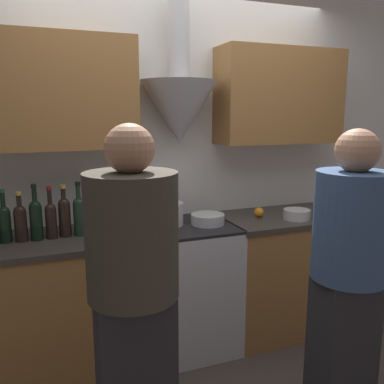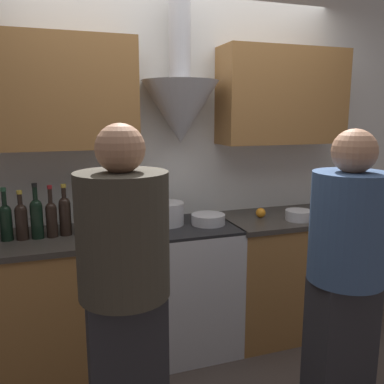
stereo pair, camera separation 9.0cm
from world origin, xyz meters
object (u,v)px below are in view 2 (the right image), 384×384
at_px(orange_fruit, 261,213).
at_px(saucepan, 299,215).
at_px(wine_bottle_3, 21,220).
at_px(wine_bottle_5, 51,217).
at_px(stock_pot, 165,213).
at_px(person_foreground_left, 125,305).
at_px(stove_range, 187,286).
at_px(wine_bottle_7, 80,213).
at_px(wine_bottle_6, 65,214).
at_px(wine_bottle_8, 96,211).
at_px(mixing_bowl, 208,219).
at_px(wine_bottle_4, 37,216).
at_px(wine_bottle_2, 6,220).
at_px(person_foreground_right, 345,276).

distance_m(orange_fruit, saucepan, 0.27).
xyz_separation_m(wine_bottle_3, wine_bottle_5, (0.17, -0.00, 0.00)).
relative_size(wine_bottle_3, stock_pot, 1.18).
height_order(wine_bottle_5, person_foreground_left, person_foreground_left).
distance_m(stove_range, person_foreground_left, 1.28).
bearing_deg(stove_range, wine_bottle_7, 179.37).
xyz_separation_m(wine_bottle_6, wine_bottle_8, (0.19, -0.02, 0.00)).
height_order(wine_bottle_3, mixing_bowl, wine_bottle_3).
distance_m(wine_bottle_6, stock_pot, 0.67).
bearing_deg(wine_bottle_3, saucepan, -4.60).
bearing_deg(stock_pot, wine_bottle_3, -176.86).
xyz_separation_m(stove_range, wine_bottle_8, (-0.62, 0.00, 0.60)).
xyz_separation_m(wine_bottle_6, person_foreground_left, (0.20, -1.06, -0.15)).
height_order(wine_bottle_4, stock_pot, wine_bottle_4).
xyz_separation_m(wine_bottle_4, mixing_bowl, (1.12, -0.04, -0.10)).
bearing_deg(wine_bottle_3, wine_bottle_8, -0.47).
bearing_deg(wine_bottle_6, saucepan, -5.84).
bearing_deg(wine_bottle_7, wine_bottle_2, 178.74).
distance_m(wine_bottle_6, wine_bottle_7, 0.09).
bearing_deg(wine_bottle_8, saucepan, -5.89).
bearing_deg(wine_bottle_5, stove_range, -0.29).
bearing_deg(wine_bottle_2, saucepan, -4.71).
height_order(wine_bottle_8, person_foreground_left, person_foreground_left).
distance_m(wine_bottle_7, mixing_bowl, 0.87).
bearing_deg(wine_bottle_7, person_foreground_left, -84.11).
height_order(wine_bottle_2, wine_bottle_6, wine_bottle_6).
distance_m(wine_bottle_4, mixing_bowl, 1.12).
distance_m(wine_bottle_4, person_foreground_right, 1.80).
xyz_separation_m(person_foreground_left, person_foreground_right, (1.09, -0.01, -0.02)).
bearing_deg(wine_bottle_3, person_foreground_right, -34.12).
bearing_deg(wine_bottle_6, wine_bottle_5, -168.43).
height_order(stove_range, wine_bottle_2, wine_bottle_2).
height_order(wine_bottle_8, saucepan, wine_bottle_8).
relative_size(orange_fruit, saucepan, 0.38).
bearing_deg(wine_bottle_6, person_foreground_right, -39.45).
distance_m(wine_bottle_2, wine_bottle_7, 0.43).
relative_size(wine_bottle_7, person_foreground_left, 0.21).
relative_size(person_foreground_left, person_foreground_right, 1.02).
relative_size(wine_bottle_2, wine_bottle_7, 0.95).
bearing_deg(wine_bottle_6, wine_bottle_4, -174.04).
height_order(wine_bottle_2, wine_bottle_5, wine_bottle_5).
height_order(wine_bottle_2, stock_pot, wine_bottle_2).
relative_size(wine_bottle_2, stock_pot, 1.26).
distance_m(wine_bottle_2, person_foreground_left, 1.19).
xyz_separation_m(wine_bottle_4, saucepan, (1.78, -0.15, -0.10)).
distance_m(wine_bottle_4, wine_bottle_7, 0.26).
height_order(wine_bottle_4, person_foreground_left, person_foreground_left).
bearing_deg(orange_fruit, mixing_bowl, -173.95).
distance_m(wine_bottle_4, stock_pot, 0.84).
bearing_deg(wine_bottle_8, wine_bottle_5, 179.68).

